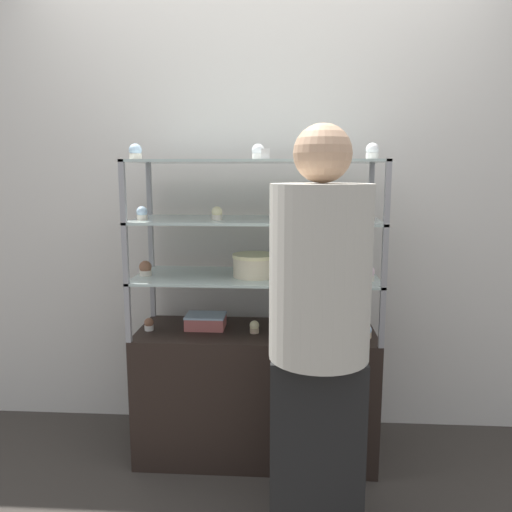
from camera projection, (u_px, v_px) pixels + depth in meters
ground_plane at (256, 451)px, 2.58m from camera, size 20.00×20.00×0.00m
back_wall at (260, 195)px, 2.73m from camera, size 8.00×0.05×2.60m
display_base at (256, 392)px, 2.52m from camera, size 1.17×0.45×0.65m
display_riser_lower at (256, 279)px, 2.43m from camera, size 1.17×0.45×0.28m
display_riser_middle at (256, 223)px, 2.38m from camera, size 1.17×0.45×0.28m
display_riser_upper at (256, 164)px, 2.34m from camera, size 1.17×0.45×0.28m
layer_cake_centerpiece at (254, 265)px, 2.40m from camera, size 0.21×0.21×0.11m
sheet_cake_frosted at (206, 321)px, 2.50m from camera, size 0.20×0.14×0.07m
cupcake_0 at (149, 324)px, 2.47m from camera, size 0.05×0.05×0.06m
cupcake_1 at (254, 327)px, 2.42m from camera, size 0.05×0.05×0.06m
cupcake_2 at (367, 332)px, 2.35m from camera, size 0.05×0.05×0.06m
price_tag_0 at (311, 341)px, 2.25m from camera, size 0.04×0.00×0.04m
cupcake_3 at (145, 269)px, 2.42m from camera, size 0.06×0.06×0.07m
cupcake_4 at (368, 274)px, 2.30m from camera, size 0.06×0.06×0.07m
price_tag_1 at (285, 280)px, 2.21m from camera, size 0.04×0.00×0.04m
cupcake_5 at (142, 213)px, 2.32m from camera, size 0.05×0.05×0.06m
cupcake_6 at (217, 213)px, 2.32m from camera, size 0.05×0.05×0.06m
cupcake_7 at (292, 214)px, 2.29m from camera, size 0.05×0.05×0.06m
cupcake_8 at (368, 214)px, 2.27m from camera, size 0.05×0.05×0.06m
price_tag_2 at (340, 219)px, 2.15m from camera, size 0.04×0.00×0.04m
cupcake_9 at (135, 152)px, 2.26m from camera, size 0.06×0.06×0.07m
cupcake_10 at (258, 152)px, 2.27m from camera, size 0.06×0.06×0.07m
cupcake_11 at (372, 151)px, 2.19m from camera, size 0.06×0.06×0.07m
price_tag_3 at (265, 154)px, 2.13m from camera, size 0.04×0.00×0.04m
customer_figure at (319, 328)px, 1.85m from camera, size 0.37×0.37×1.59m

